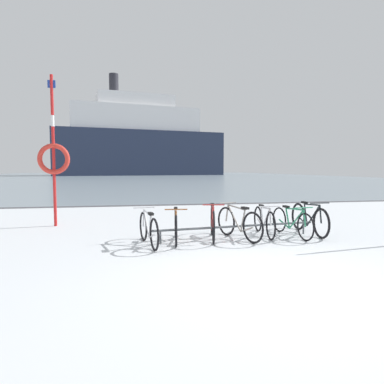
{
  "coord_description": "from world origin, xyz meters",
  "views": [
    {
      "loc": [
        -1.87,
        -4.18,
        1.59
      ],
      "look_at": [
        0.06,
        6.76,
        0.79
      ],
      "focal_mm": 30.83,
      "sensor_mm": 36.0,
      "label": 1
    }
  ],
  "objects_px": {
    "bicycle_4": "(264,221)",
    "ferry_ship": "(138,142)",
    "bicycle_5": "(292,222)",
    "bicycle_3": "(239,223)",
    "bicycle_6": "(309,219)",
    "bicycle_0": "(148,229)",
    "bicycle_1": "(176,226)",
    "rescue_post": "(54,156)",
    "bicycle_2": "(213,222)"
  },
  "relations": [
    {
      "from": "bicycle_4",
      "to": "ferry_ship",
      "type": "height_order",
      "value": "ferry_ship"
    },
    {
      "from": "bicycle_5",
      "to": "bicycle_3",
      "type": "bearing_deg",
      "value": -176.09
    },
    {
      "from": "bicycle_4",
      "to": "bicycle_6",
      "type": "distance_m",
      "value": 1.15
    },
    {
      "from": "bicycle_3",
      "to": "bicycle_6",
      "type": "bearing_deg",
      "value": 7.9
    },
    {
      "from": "bicycle_4",
      "to": "bicycle_6",
      "type": "xyz_separation_m",
      "value": [
        1.15,
        -0.01,
        0.02
      ]
    },
    {
      "from": "bicycle_0",
      "to": "bicycle_4",
      "type": "distance_m",
      "value": 2.79
    },
    {
      "from": "bicycle_1",
      "to": "rescue_post",
      "type": "relative_size",
      "value": 0.4
    },
    {
      "from": "bicycle_6",
      "to": "rescue_post",
      "type": "bearing_deg",
      "value": 160.41
    },
    {
      "from": "bicycle_0",
      "to": "bicycle_3",
      "type": "distance_m",
      "value": 2.04
    },
    {
      "from": "bicycle_3",
      "to": "bicycle_5",
      "type": "bearing_deg",
      "value": 3.91
    },
    {
      "from": "ferry_ship",
      "to": "rescue_post",
      "type": "bearing_deg",
      "value": -92.62
    },
    {
      "from": "bicycle_6",
      "to": "ferry_ship",
      "type": "distance_m",
      "value": 73.73
    },
    {
      "from": "bicycle_1",
      "to": "bicycle_2",
      "type": "bearing_deg",
      "value": 7.5
    },
    {
      "from": "bicycle_6",
      "to": "rescue_post",
      "type": "height_order",
      "value": "rescue_post"
    },
    {
      "from": "bicycle_1",
      "to": "bicycle_5",
      "type": "xyz_separation_m",
      "value": [
        2.74,
        0.11,
        -0.01
      ]
    },
    {
      "from": "bicycle_2",
      "to": "rescue_post",
      "type": "bearing_deg",
      "value": 148.09
    },
    {
      "from": "bicycle_1",
      "to": "bicycle_2",
      "type": "height_order",
      "value": "bicycle_2"
    },
    {
      "from": "bicycle_1",
      "to": "bicycle_5",
      "type": "relative_size",
      "value": 0.95
    },
    {
      "from": "rescue_post",
      "to": "ferry_ship",
      "type": "bearing_deg",
      "value": 87.38
    },
    {
      "from": "bicycle_0",
      "to": "bicycle_2",
      "type": "distance_m",
      "value": 1.49
    },
    {
      "from": "bicycle_3",
      "to": "bicycle_4",
      "type": "distance_m",
      "value": 0.76
    },
    {
      "from": "rescue_post",
      "to": "bicycle_0",
      "type": "bearing_deg",
      "value": -48.77
    },
    {
      "from": "bicycle_0",
      "to": "bicycle_1",
      "type": "xyz_separation_m",
      "value": [
        0.6,
        0.25,
        0.01
      ]
    },
    {
      "from": "bicycle_0",
      "to": "rescue_post",
      "type": "height_order",
      "value": "rescue_post"
    },
    {
      "from": "bicycle_3",
      "to": "bicycle_4",
      "type": "bearing_deg",
      "value": 20.71
    },
    {
      "from": "rescue_post",
      "to": "bicycle_1",
      "type": "bearing_deg",
      "value": -39.8
    },
    {
      "from": "bicycle_2",
      "to": "bicycle_5",
      "type": "height_order",
      "value": "bicycle_2"
    },
    {
      "from": "bicycle_6",
      "to": "rescue_post",
      "type": "xyz_separation_m",
      "value": [
        -6.31,
        2.25,
        1.56
      ]
    },
    {
      "from": "bicycle_4",
      "to": "bicycle_5",
      "type": "xyz_separation_m",
      "value": [
        0.61,
        -0.18,
        -0.01
      ]
    },
    {
      "from": "bicycle_2",
      "to": "bicycle_6",
      "type": "height_order",
      "value": "bicycle_2"
    },
    {
      "from": "bicycle_5",
      "to": "rescue_post",
      "type": "xyz_separation_m",
      "value": [
        -5.77,
        2.41,
        1.59
      ]
    },
    {
      "from": "bicycle_0",
      "to": "bicycle_2",
      "type": "relative_size",
      "value": 0.96
    },
    {
      "from": "bicycle_5",
      "to": "ferry_ship",
      "type": "bearing_deg",
      "value": 91.97
    },
    {
      "from": "bicycle_1",
      "to": "ferry_ship",
      "type": "bearing_deg",
      "value": 89.83
    },
    {
      "from": "bicycle_0",
      "to": "ferry_ship",
      "type": "xyz_separation_m",
      "value": [
        0.82,
        73.82,
        7.5
      ]
    },
    {
      "from": "bicycle_6",
      "to": "ferry_ship",
      "type": "height_order",
      "value": "ferry_ship"
    },
    {
      "from": "bicycle_2",
      "to": "rescue_post",
      "type": "height_order",
      "value": "rescue_post"
    },
    {
      "from": "bicycle_6",
      "to": "bicycle_0",
      "type": "bearing_deg",
      "value": -172.28
    },
    {
      "from": "bicycle_1",
      "to": "bicycle_2",
      "type": "distance_m",
      "value": 0.85
    },
    {
      "from": "rescue_post",
      "to": "bicycle_2",
      "type": "bearing_deg",
      "value": -31.91
    },
    {
      "from": "rescue_post",
      "to": "ferry_ship",
      "type": "distance_m",
      "value": 71.36
    },
    {
      "from": "bicycle_1",
      "to": "rescue_post",
      "type": "height_order",
      "value": "rescue_post"
    },
    {
      "from": "bicycle_6",
      "to": "bicycle_1",
      "type": "bearing_deg",
      "value": -175.16
    },
    {
      "from": "bicycle_3",
      "to": "rescue_post",
      "type": "bearing_deg",
      "value": 150.64
    },
    {
      "from": "bicycle_3",
      "to": "bicycle_6",
      "type": "xyz_separation_m",
      "value": [
        1.86,
        0.26,
        0.01
      ]
    },
    {
      "from": "bicycle_0",
      "to": "bicycle_5",
      "type": "bearing_deg",
      "value": 6.12
    },
    {
      "from": "bicycle_3",
      "to": "bicycle_5",
      "type": "distance_m",
      "value": 1.32
    },
    {
      "from": "bicycle_1",
      "to": "bicycle_3",
      "type": "relative_size",
      "value": 1.03
    },
    {
      "from": "bicycle_4",
      "to": "bicycle_6",
      "type": "bearing_deg",
      "value": -0.56
    },
    {
      "from": "bicycle_2",
      "to": "bicycle_1",
      "type": "bearing_deg",
      "value": -172.5
    }
  ]
}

